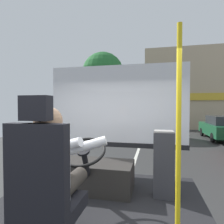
# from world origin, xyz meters

# --- Properties ---
(ground) EXTENTS (18.00, 44.00, 0.06)m
(ground) POSITION_xyz_m (0.00, 8.80, -0.02)
(ground) COLOR #303030
(driver_seat) EXTENTS (0.48, 0.48, 1.28)m
(driver_seat) POSITION_xyz_m (-0.17, -0.42, 1.34)
(driver_seat) COLOR black
(driver_seat) RESTS_ON bus_floor
(bus_driver) EXTENTS (0.82, 0.62, 0.78)m
(bus_driver) POSITION_xyz_m (-0.17, -0.29, 1.51)
(bus_driver) COLOR #332D28
(bus_driver) RESTS_ON driver_seat
(steering_console) EXTENTS (1.10, 0.98, 0.80)m
(steering_console) POSITION_xyz_m (-0.17, 0.83, 1.03)
(steering_console) COLOR #282623
(steering_console) RESTS_ON bus_floor
(handrail_pole) EXTENTS (0.04, 0.04, 1.91)m
(handrail_pole) POSITION_xyz_m (0.87, -0.02, 1.76)
(handrail_pole) COLOR yellow
(handrail_pole) RESTS_ON bus_floor
(fare_box) EXTENTS (0.27, 0.20, 0.88)m
(fare_box) POSITION_xyz_m (0.79, 0.84, 1.24)
(fare_box) COLOR #333338
(fare_box) RESTS_ON bus_floor
(windshield_panel) EXTENTS (2.50, 0.08, 1.48)m
(windshield_panel) POSITION_xyz_m (0.00, 1.62, 1.85)
(windshield_panel) COLOR silver
(street_tree) EXTENTS (3.07, 3.07, 6.02)m
(street_tree) POSITION_xyz_m (-3.03, 11.85, 4.44)
(street_tree) COLOR #4C3828
(street_tree) RESTS_ON ground
(shop_building) EXTENTS (11.87, 5.12, 7.19)m
(shop_building) POSITION_xyz_m (5.82, 17.94, 3.59)
(shop_building) COLOR tan
(shop_building) RESTS_ON ground
(parked_car_green) EXTENTS (1.84, 3.87, 1.44)m
(parked_car_green) POSITION_xyz_m (4.74, 10.72, 0.74)
(parked_car_green) COLOR #195633
(parked_car_green) RESTS_ON ground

